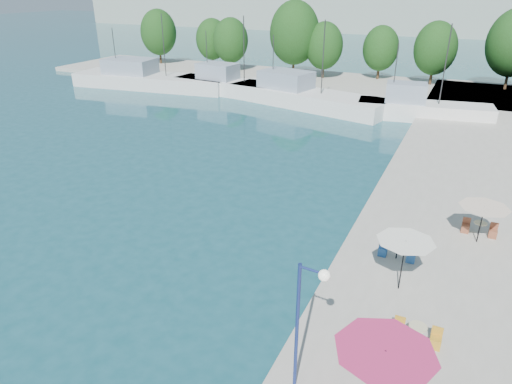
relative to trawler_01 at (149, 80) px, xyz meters
The scene contains 20 objects.
quay_far 25.56m from the trawler_01, 28.42° to the left, with size 90.00×16.00×0.60m, color #A5A195.
hill_west 105.39m from the trawler_01, 89.74° to the left, with size 180.00×40.00×16.00m, color #919E92.
trawler_01 is the anchor object (origin of this frame).
trawler_02 12.50m from the trawler_01, ahead, with size 17.07×6.01×10.20m.
trawler_03 23.13m from the trawler_01, ahead, with size 20.62×9.72×10.20m.
trawler_04 36.69m from the trawler_01, ahead, with size 14.11×5.53×10.20m.
tree_01 18.03m from the trawler_01, 120.52° to the left, with size 6.05×6.05×8.95m.
tree_02 15.93m from the trawler_01, 84.50° to the left, with size 5.24×5.24×7.75m.
tree_03 15.41m from the trawler_01, 66.79° to the left, with size 5.47×5.47×8.09m.
tree_04 22.14m from the trawler_01, 39.98° to the left, with size 7.25×7.25×10.73m.
tree_05 25.54m from the trawler_01, 34.07° to the left, with size 5.36×5.36×7.94m.
tree_06 33.29m from the trawler_01, 30.68° to the left, with size 5.06×5.06×7.49m.
tree_07 39.47m from the trawler_01, 23.97° to the left, with size 5.65×5.65×8.37m.
umbrella_pink 57.23m from the trawler_01, 45.20° to the right, with size 3.27×3.27×2.46m.
umbrella_white 52.18m from the trawler_01, 40.16° to the right, with size 2.57×2.57×2.53m.
umbrella_cream 51.07m from the trawler_01, 32.65° to the right, with size 2.58×2.58×2.11m.
cafe_table_01 55.16m from the trawler_01, 41.93° to the right, with size 1.82×0.70×0.76m.
cafe_table_02 50.12m from the trawler_01, 38.34° to the right, with size 1.82×0.70×0.76m.
cafe_table_03 50.63m from the trawler_01, 31.79° to the right, with size 1.82×0.70×0.76m.
street_lamp 55.75m from the trawler_01, 47.23° to the right, with size 1.04×0.36×5.03m.
Camera 1 is at (10.81, 2.84, 13.38)m, focal length 32.00 mm.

